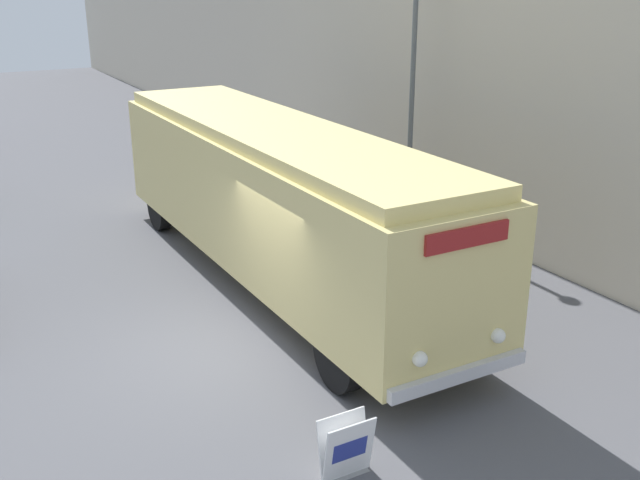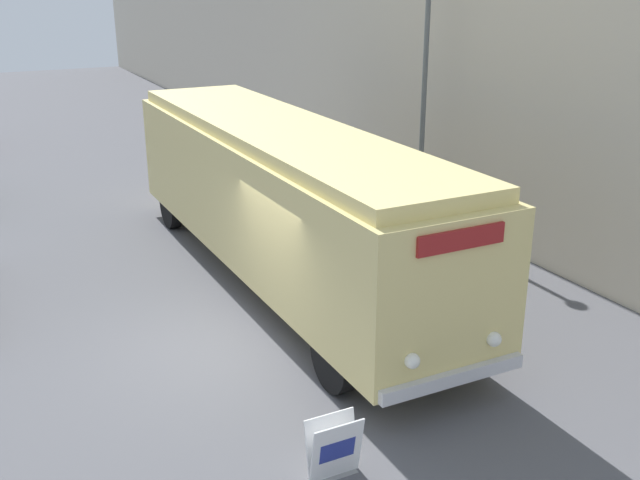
# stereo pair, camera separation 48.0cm
# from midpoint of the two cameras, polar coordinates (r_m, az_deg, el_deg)

# --- Properties ---
(ground_plane) EXTENTS (80.00, 80.00, 0.00)m
(ground_plane) POSITION_cam_midpoint_polar(r_m,az_deg,el_deg) (12.75, -8.22, -8.18)
(ground_plane) COLOR #56565B
(building_wall_right) EXTENTS (0.30, 60.00, 7.95)m
(building_wall_right) POSITION_cam_midpoint_polar(r_m,az_deg,el_deg) (23.55, -0.70, 15.05)
(building_wall_right) COLOR beige
(building_wall_right) RESTS_ON ground_plane
(vintage_bus) EXTENTS (2.48, 11.44, 3.17)m
(vintage_bus) POSITION_cam_midpoint_polar(r_m,az_deg,el_deg) (14.72, -4.29, 3.50)
(vintage_bus) COLOR black
(vintage_bus) RESTS_ON ground_plane
(sign_board) EXTENTS (0.69, 0.31, 0.82)m
(sign_board) POSITION_cam_midpoint_polar(r_m,az_deg,el_deg) (9.58, 0.53, -15.62)
(sign_board) COLOR gray
(sign_board) RESTS_ON ground_plane
(streetlamp) EXTENTS (0.36, 0.36, 6.23)m
(streetlamp) POSITION_cam_midpoint_polar(r_m,az_deg,el_deg) (17.99, 6.37, 13.70)
(streetlamp) COLOR #595E60
(streetlamp) RESTS_ON ground_plane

